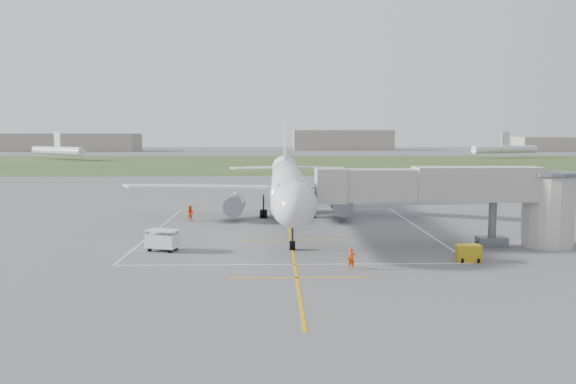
{
  "coord_description": "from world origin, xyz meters",
  "views": [
    {
      "loc": [
        -1.53,
        -62.79,
        10.18
      ],
      "look_at": [
        -0.14,
        -4.0,
        4.0
      ],
      "focal_mm": 35.0,
      "sensor_mm": 36.0,
      "label": 1
    }
  ],
  "objects_px": {
    "baggage_cart": "(163,240)",
    "ramp_worker_nose": "(351,259)",
    "airliner": "(288,184)",
    "jet_bridge": "(468,194)",
    "gpu_unit": "(468,253)",
    "ramp_worker_wing": "(190,213)"
  },
  "relations": [
    {
      "from": "gpu_unit",
      "to": "baggage_cart",
      "type": "relative_size",
      "value": 0.62
    },
    {
      "from": "baggage_cart",
      "to": "ramp_worker_wing",
      "type": "relative_size",
      "value": 1.71
    },
    {
      "from": "ramp_worker_wing",
      "to": "airliner",
      "type": "bearing_deg",
      "value": -164.93
    },
    {
      "from": "airliner",
      "to": "baggage_cart",
      "type": "relative_size",
      "value": 15.51
    },
    {
      "from": "ramp_worker_nose",
      "to": "ramp_worker_wing",
      "type": "bearing_deg",
      "value": 122.02
    },
    {
      "from": "airliner",
      "to": "ramp_worker_wing",
      "type": "xyz_separation_m",
      "value": [
        -11.4,
        1.4,
        -3.51
      ]
    },
    {
      "from": "baggage_cart",
      "to": "ramp_worker_wing",
      "type": "distance_m",
      "value": 16.79
    },
    {
      "from": "airliner",
      "to": "ramp_worker_nose",
      "type": "bearing_deg",
      "value": -79.35
    },
    {
      "from": "jet_bridge",
      "to": "baggage_cart",
      "type": "bearing_deg",
      "value": -177.57
    },
    {
      "from": "gpu_unit",
      "to": "ramp_worker_wing",
      "type": "relative_size",
      "value": 1.05
    },
    {
      "from": "airliner",
      "to": "jet_bridge",
      "type": "bearing_deg",
      "value": -42.19
    },
    {
      "from": "gpu_unit",
      "to": "jet_bridge",
      "type": "bearing_deg",
      "value": 74.38
    },
    {
      "from": "airliner",
      "to": "baggage_cart",
      "type": "bearing_deg",
      "value": -126.2
    },
    {
      "from": "baggage_cart",
      "to": "ramp_worker_nose",
      "type": "distance_m",
      "value": 16.93
    },
    {
      "from": "jet_bridge",
      "to": "ramp_worker_nose",
      "type": "relative_size",
      "value": 14.77
    },
    {
      "from": "jet_bridge",
      "to": "baggage_cart",
      "type": "xyz_separation_m",
      "value": [
        -26.99,
        -1.15,
        -3.8
      ]
    },
    {
      "from": "baggage_cart",
      "to": "ramp_worker_wing",
      "type": "xyz_separation_m",
      "value": [
        -0.14,
        16.79,
        -0.06
      ]
    },
    {
      "from": "ramp_worker_nose",
      "to": "airliner",
      "type": "bearing_deg",
      "value": 99.32
    },
    {
      "from": "jet_bridge",
      "to": "gpu_unit",
      "type": "xyz_separation_m",
      "value": [
        -1.86,
        -5.81,
        -4.07
      ]
    },
    {
      "from": "baggage_cart",
      "to": "ramp_worker_wing",
      "type": "bearing_deg",
      "value": 108.59
    },
    {
      "from": "ramp_worker_nose",
      "to": "ramp_worker_wing",
      "type": "height_order",
      "value": "ramp_worker_wing"
    },
    {
      "from": "gpu_unit",
      "to": "ramp_worker_nose",
      "type": "height_order",
      "value": "ramp_worker_nose"
    }
  ]
}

